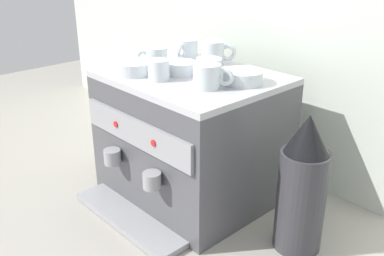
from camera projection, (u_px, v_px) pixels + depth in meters
ground_plane at (192, 191)px, 1.61m from camera, size 4.00×4.00×0.00m
tiled_backsplash_wall at (265, 22)px, 1.62m from camera, size 2.80×0.03×1.14m
espresso_machine at (191, 137)px, 1.52m from camera, size 0.56×0.57×0.44m
ceramic_cup_0 at (208, 76)px, 1.29m from camera, size 0.11×0.09×0.07m
ceramic_cup_1 at (209, 69)px, 1.38m from camera, size 0.11×0.09×0.06m
ceramic_cup_2 at (214, 52)px, 1.55m from camera, size 0.11×0.10×0.08m
ceramic_cup_3 at (186, 48)px, 1.64m from camera, size 0.08×0.12×0.07m
ceramic_cup_4 at (156, 56)px, 1.54m from camera, size 0.09×0.10×0.06m
ceramic_cup_5 at (159, 70)px, 1.37m from camera, size 0.09×0.08×0.06m
ceramic_bowl_0 at (243, 77)px, 1.34m from camera, size 0.12×0.12×0.04m
ceramic_bowl_1 at (134, 68)px, 1.44m from camera, size 0.13×0.13×0.04m
ceramic_bowl_2 at (180, 68)px, 1.44m from camera, size 0.11×0.11×0.04m
coffee_grinder at (302, 187)px, 1.24m from camera, size 0.14×0.14×0.42m
milk_pitcher at (119, 141)px, 1.85m from camera, size 0.10×0.10×0.13m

